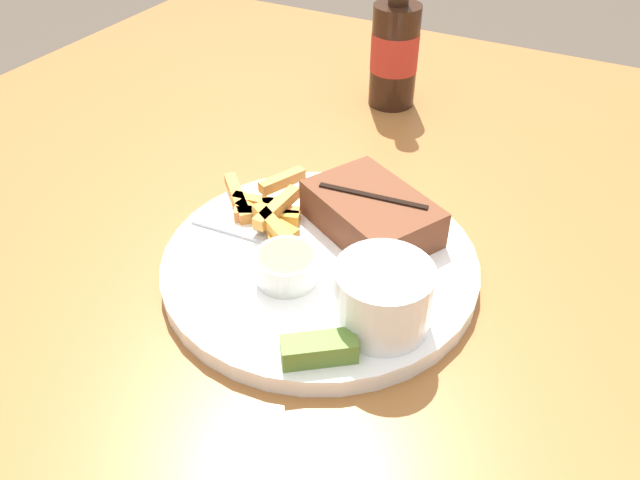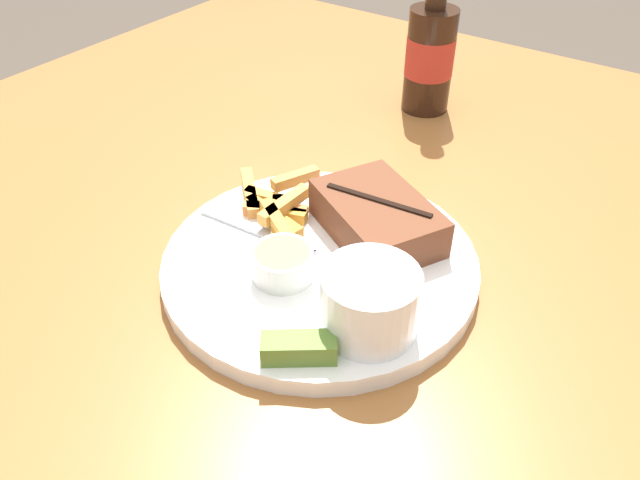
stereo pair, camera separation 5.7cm
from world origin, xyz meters
name	(u,v)px [view 1 (the left image)]	position (x,y,z in m)	size (l,w,h in m)	color
dining_table	(320,324)	(0.00, 0.00, 0.70)	(1.28, 1.31, 0.77)	#935B2D
dinner_plate	(320,264)	(0.00, 0.00, 0.78)	(0.30, 0.30, 0.02)	white
steak_portion	(371,213)	(0.02, 0.06, 0.81)	(0.15, 0.14, 0.04)	brown
fries_pile	(266,210)	(-0.08, 0.03, 0.80)	(0.14, 0.12, 0.02)	gold
coleslaw_cup	(383,294)	(0.08, -0.05, 0.82)	(0.08, 0.08, 0.06)	white
dipping_sauce_cup	(287,265)	(-0.01, -0.04, 0.80)	(0.06, 0.06, 0.03)	silver
pickle_spear	(319,349)	(0.06, -0.11, 0.80)	(0.06, 0.05, 0.02)	#567A2D
fork_utensil	(247,234)	(-0.08, -0.01, 0.79)	(0.13, 0.02, 0.00)	#B7B7BC
beer_bottle	(395,49)	(-0.08, 0.36, 0.85)	(0.06, 0.06, 0.22)	black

